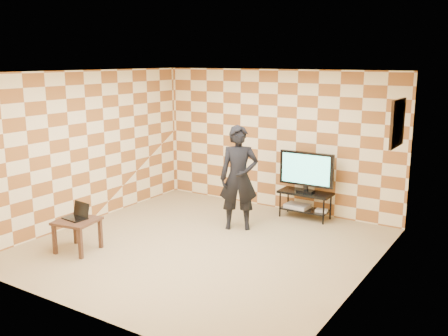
# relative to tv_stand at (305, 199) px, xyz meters

# --- Properties ---
(floor) EXTENTS (5.00, 5.00, 0.00)m
(floor) POSITION_rel_tv_stand_xyz_m (-0.77, -2.18, -0.37)
(floor) COLOR tan
(floor) RESTS_ON ground
(wall_back) EXTENTS (5.00, 0.02, 2.70)m
(wall_back) POSITION_rel_tv_stand_xyz_m (-0.77, 0.32, 0.98)
(wall_back) COLOR #FFEDBD
(wall_back) RESTS_ON ground
(wall_front) EXTENTS (5.00, 0.02, 2.70)m
(wall_front) POSITION_rel_tv_stand_xyz_m (-0.77, -4.68, 0.98)
(wall_front) COLOR #FFEDBD
(wall_front) RESTS_ON ground
(wall_left) EXTENTS (0.02, 5.00, 2.70)m
(wall_left) POSITION_rel_tv_stand_xyz_m (-3.27, -2.18, 0.98)
(wall_left) COLOR #FFEDBD
(wall_left) RESTS_ON ground
(wall_right) EXTENTS (0.02, 5.00, 2.70)m
(wall_right) POSITION_rel_tv_stand_xyz_m (1.73, -2.18, 0.98)
(wall_right) COLOR #FFEDBD
(wall_right) RESTS_ON ground
(ceiling) EXTENTS (5.00, 5.00, 0.02)m
(ceiling) POSITION_rel_tv_stand_xyz_m (-0.77, -2.18, 2.33)
(ceiling) COLOR white
(ceiling) RESTS_ON wall_back
(wall_art) EXTENTS (0.04, 0.72, 0.72)m
(wall_art) POSITION_rel_tv_stand_xyz_m (1.70, -0.63, 1.58)
(wall_art) COLOR black
(wall_art) RESTS_ON wall_right
(tv_stand) EXTENTS (0.97, 0.44, 0.50)m
(tv_stand) POSITION_rel_tv_stand_xyz_m (0.00, 0.00, 0.00)
(tv_stand) COLOR black
(tv_stand) RESTS_ON floor
(tv) EXTENTS (1.02, 0.20, 0.74)m
(tv) POSITION_rel_tv_stand_xyz_m (-0.00, -0.00, 0.55)
(tv) COLOR black
(tv) RESTS_ON tv_stand
(dvd_player) EXTENTS (0.45, 0.33, 0.07)m
(dvd_player) POSITION_rel_tv_stand_xyz_m (-0.15, -0.01, -0.16)
(dvd_player) COLOR #BABABC
(dvd_player) RESTS_ON tv_stand
(game_console) EXTENTS (0.22, 0.18, 0.05)m
(game_console) POSITION_rel_tv_stand_xyz_m (0.33, -0.01, -0.17)
(game_console) COLOR silver
(game_console) RESTS_ON tv_stand
(side_table) EXTENTS (0.66, 0.66, 0.50)m
(side_table) POSITION_rel_tv_stand_xyz_m (-2.28, -3.38, 0.05)
(side_table) COLOR #331E17
(side_table) RESTS_ON floor
(laptop) EXTENTS (0.38, 0.31, 0.24)m
(laptop) POSITION_rel_tv_stand_xyz_m (-2.33, -3.32, 0.19)
(laptop) COLOR black
(laptop) RESTS_ON side_table
(person) EXTENTS (0.78, 0.70, 1.80)m
(person) POSITION_rel_tv_stand_xyz_m (-0.75, -1.15, 0.53)
(person) COLOR black
(person) RESTS_ON floor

